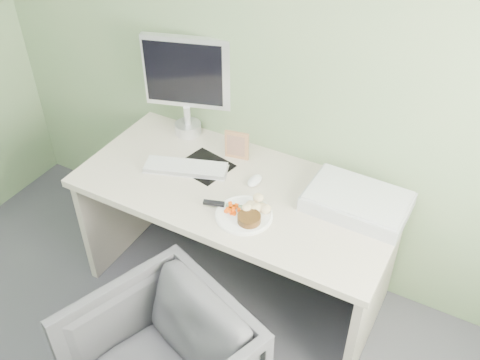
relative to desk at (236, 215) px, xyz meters
The scene contains 14 objects.
wall_back 0.89m from the desk, 90.00° to the left, with size 3.50×3.50×0.00m, color gray.
desk is the anchor object (origin of this frame).
plate 0.29m from the desk, 51.36° to the right, with size 0.27×0.27×0.01m, color white.
steak 0.34m from the desk, 48.47° to the right, with size 0.11×0.11×0.03m, color black.
potato_pile 0.30m from the desk, 35.55° to the right, with size 0.11×0.08×0.06m, color tan.
carrot_heap 0.29m from the desk, 65.68° to the right, with size 0.06×0.05×0.04m, color #FF4E05.
steak_knife 0.27m from the desk, 83.38° to the right, with size 0.25×0.10×0.02m.
mousepad 0.30m from the desk, 162.41° to the left, with size 0.25×0.22×0.00m, color black.
keyboard 0.36m from the desk, behind, with size 0.42×0.12×0.02m, color white.
computer_mouse 0.22m from the desk, 47.18° to the left, with size 0.06×0.10×0.04m, color white.
photo_frame 0.36m from the desk, 118.19° to the left, with size 0.13×0.01×0.16m, color #9C6649.
eyedrop_bottle 0.39m from the desk, 111.08° to the left, with size 0.02×0.02×0.06m.
scanner 0.63m from the desk, 13.63° to the left, with size 0.47×0.31×0.07m, color #AEB1B5.
monitor 0.76m from the desk, 146.27° to the left, with size 0.46×0.19×0.56m.
Camera 1 is at (0.99, -0.15, 2.40)m, focal length 40.00 mm.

